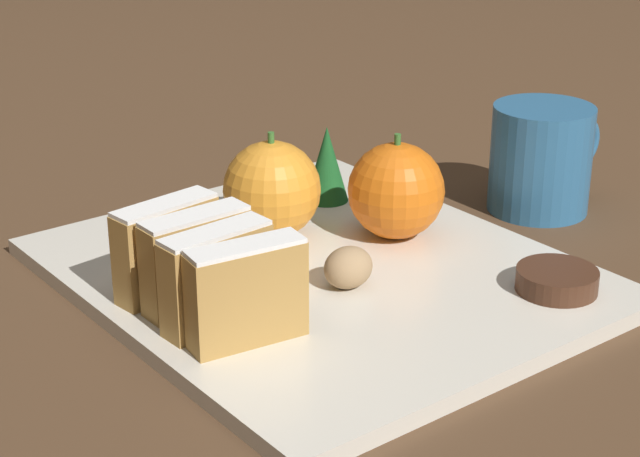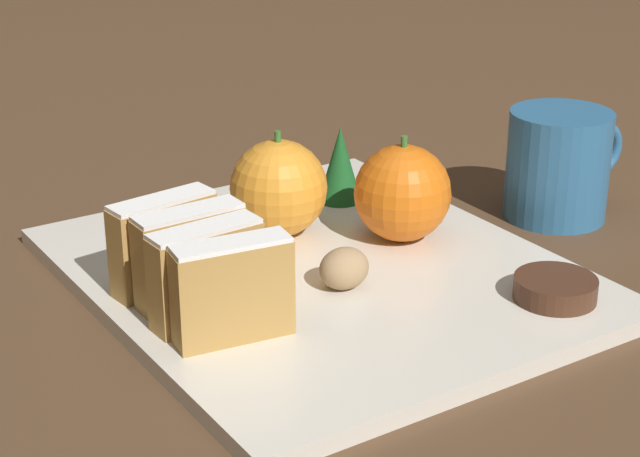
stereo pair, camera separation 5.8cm
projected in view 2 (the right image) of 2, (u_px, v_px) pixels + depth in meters
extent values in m
plane|color=#513823|center=(320.00, 281.00, 0.78)|extent=(6.00, 6.00, 0.00)
cube|color=silver|center=(320.00, 274.00, 0.78)|extent=(0.32, 0.37, 0.01)
cube|color=#B28442|center=(233.00, 293.00, 0.67)|extent=(0.08, 0.03, 0.06)
cube|color=white|center=(231.00, 244.00, 0.65)|extent=(0.08, 0.03, 0.00)
cube|color=#B28442|center=(207.00, 276.00, 0.69)|extent=(0.08, 0.03, 0.06)
cube|color=white|center=(204.00, 229.00, 0.68)|extent=(0.08, 0.03, 0.00)
cube|color=#B28442|center=(191.00, 259.00, 0.71)|extent=(0.08, 0.02, 0.06)
cube|color=white|center=(188.00, 212.00, 0.70)|extent=(0.07, 0.02, 0.00)
cube|color=#B28442|center=(164.00, 245.00, 0.73)|extent=(0.08, 0.03, 0.06)
cube|color=white|center=(161.00, 200.00, 0.72)|extent=(0.08, 0.03, 0.00)
sphere|color=orange|center=(402.00, 193.00, 0.81)|extent=(0.07, 0.07, 0.07)
cylinder|color=#38702D|center=(404.00, 142.00, 0.80)|extent=(0.01, 0.01, 0.01)
sphere|color=orange|center=(279.00, 188.00, 0.82)|extent=(0.08, 0.08, 0.08)
cylinder|color=#38702D|center=(278.00, 137.00, 0.81)|extent=(0.01, 0.01, 0.01)
ellipsoid|color=tan|center=(344.00, 268.00, 0.74)|extent=(0.04, 0.03, 0.03)
cylinder|color=#472819|center=(555.00, 289.00, 0.73)|extent=(0.06, 0.06, 0.02)
cone|color=#195623|center=(340.00, 164.00, 0.89)|extent=(0.04, 0.04, 0.06)
cylinder|color=#2D6693|center=(554.00, 164.00, 0.89)|extent=(0.09, 0.09, 0.09)
torus|color=#2D6693|center=(596.00, 149.00, 0.91)|extent=(0.05, 0.01, 0.05)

